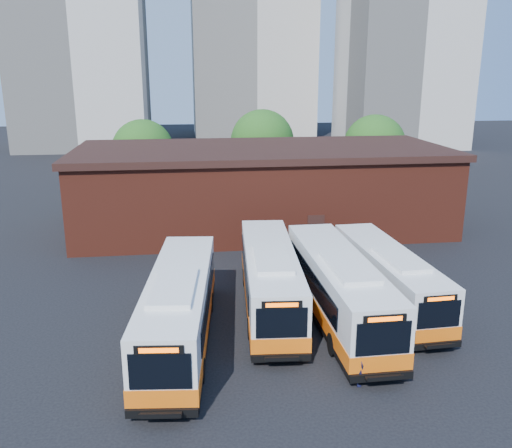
{
  "coord_description": "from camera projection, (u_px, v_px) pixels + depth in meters",
  "views": [
    {
      "loc": [
        -5.81,
        -21.61,
        12.01
      ],
      "look_at": [
        -2.16,
        6.72,
        3.97
      ],
      "focal_mm": 38.0,
      "sensor_mm": 36.0,
      "label": 1
    }
  ],
  "objects": [
    {
      "name": "tree_west",
      "position": [
        143.0,
        150.0,
        52.66
      ],
      "size": [
        6.0,
        6.0,
        7.65
      ],
      "color": "#382314",
      "rests_on": "ground"
    },
    {
      "name": "bus_midwest",
      "position": [
        270.0,
        281.0,
        28.15
      ],
      "size": [
        3.42,
        12.52,
        3.37
      ],
      "rotation": [
        0.0,
        0.0,
        -0.07
      ],
      "color": "white",
      "rests_on": "ground"
    },
    {
      "name": "transit_worker",
      "position": [
        358.0,
        363.0,
        21.35
      ],
      "size": [
        0.55,
        0.74,
        1.86
      ],
      "primitive_type": "imported",
      "rotation": [
        0.0,
        0.0,
        1.73
      ],
      "color": "black",
      "rests_on": "ground"
    },
    {
      "name": "bus_mideast",
      "position": [
        338.0,
        290.0,
        26.84
      ],
      "size": [
        2.8,
        12.76,
        3.46
      ],
      "rotation": [
        0.0,
        0.0,
        0.01
      ],
      "color": "white",
      "rests_on": "ground"
    },
    {
      "name": "tree_mid",
      "position": [
        262.0,
        141.0,
        55.93
      ],
      "size": [
        6.56,
        6.56,
        8.36
      ],
      "color": "#382314",
      "rests_on": "ground"
    },
    {
      "name": "bus_east",
      "position": [
        388.0,
        279.0,
        28.76
      ],
      "size": [
        2.87,
        11.5,
        3.11
      ],
      "rotation": [
        0.0,
        0.0,
        0.05
      ],
      "color": "white",
      "rests_on": "ground"
    },
    {
      "name": "ground",
      "position": [
        322.0,
        346.0,
        24.6
      ],
      "size": [
        220.0,
        220.0,
        0.0
      ],
      "primitive_type": "plane",
      "color": "black"
    },
    {
      "name": "depot_building",
      "position": [
        262.0,
        187.0,
        42.81
      ],
      "size": [
        28.6,
        12.6,
        6.4
      ],
      "color": "maroon",
      "rests_on": "ground"
    },
    {
      "name": "tree_east",
      "position": [
        374.0,
        146.0,
        54.48
      ],
      "size": [
        6.24,
        6.24,
        7.96
      ],
      "color": "#382314",
      "rests_on": "ground"
    },
    {
      "name": "bus_west",
      "position": [
        179.0,
        311.0,
        24.57
      ],
      "size": [
        3.81,
        12.76,
        3.43
      ],
      "rotation": [
        0.0,
        0.0,
        -0.1
      ],
      "color": "white",
      "rests_on": "ground"
    }
  ]
}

